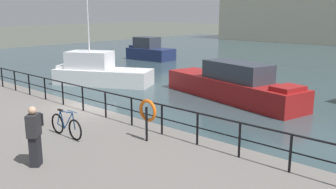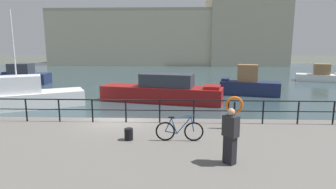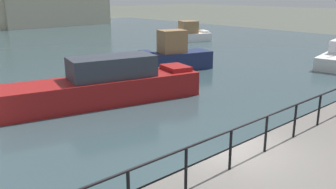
{
  "view_description": "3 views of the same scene",
  "coord_description": "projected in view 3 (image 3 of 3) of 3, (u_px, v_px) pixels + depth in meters",
  "views": [
    {
      "loc": [
        13.58,
        -9.73,
        5.26
      ],
      "look_at": [
        1.68,
        3.29,
        1.3
      ],
      "focal_mm": 39.96,
      "sensor_mm": 36.0,
      "label": 1
    },
    {
      "loc": [
        2.83,
        -12.77,
        4.53
      ],
      "look_at": [
        2.29,
        1.42,
        2.0
      ],
      "focal_mm": 29.16,
      "sensor_mm": 36.0,
      "label": 2
    },
    {
      "loc": [
        -7.68,
        -5.77,
        5.36
      ],
      "look_at": [
        0.11,
        2.92,
        2.02
      ],
      "focal_mm": 38.27,
      "sensor_mm": 36.0,
      "label": 3
    }
  ],
  "objects": [
    {
      "name": "moored_blue_motorboat",
      "position": [
        174.0,
        56.0,
        25.35
      ],
      "size": [
        5.59,
        3.11,
        2.83
      ],
      "rotation": [
        0.0,
        0.0,
        2.88
      ],
      "color": "navy",
      "rests_on": "water_basin"
    },
    {
      "name": "moored_harbor_tender",
      "position": [
        106.0,
        85.0,
        17.87
      ],
      "size": [
        10.18,
        4.51,
        2.31
      ],
      "rotation": [
        0.0,
        0.0,
        -0.23
      ],
      "color": "maroon",
      "rests_on": "water_basin"
    },
    {
      "name": "ground_plane",
      "position": [
        231.0,
        181.0,
        10.54
      ],
      "size": [
        240.0,
        240.0,
        0.0
      ],
      "primitive_type": "plane",
      "color": "#4C5147"
    },
    {
      "name": "moored_cabin_cruiser",
      "position": [
        187.0,
        34.0,
        40.54
      ],
      "size": [
        5.85,
        4.06,
        2.25
      ],
      "rotation": [
        0.0,
        0.0,
        -0.36
      ],
      "color": "white",
      "rests_on": "water_basin"
    },
    {
      "name": "quay_railing",
      "position": [
        250.0,
        134.0,
        9.29
      ],
      "size": [
        23.28,
        0.07,
        1.08
      ],
      "color": "black",
      "rests_on": "quay_promenade"
    }
  ]
}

